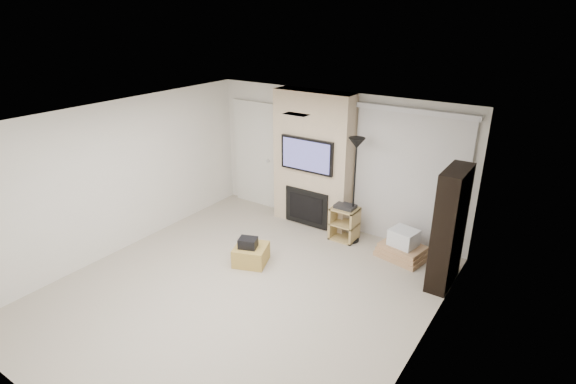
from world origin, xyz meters
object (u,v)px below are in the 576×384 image
Objects in this scene: box_stack at (403,247)px; bookshelf at (449,228)px; ottoman at (251,255)px; av_stand at (345,221)px; floor_lamp at (356,161)px.

box_stack is 1.10m from bookshelf.
av_stand is (0.86, 1.57, 0.20)m from ottoman.
ottoman is 0.59× the size of box_stack.
box_stack is at bearing 37.85° from ottoman.
ottoman is at bearing -118.78° from av_stand.
av_stand is 1.98m from bookshelf.
box_stack is 0.47× the size of bookshelf.
box_stack reaches higher than ottoman.
bookshelf is (1.86, -0.42, 0.55)m from av_stand.
av_stand is at bearing 177.60° from box_stack.
floor_lamp is 2.22× the size of box_stack.
bookshelf reaches higher than ottoman.
av_stand is at bearing 61.22° from ottoman.
ottoman is at bearing -142.15° from box_stack.
av_stand reaches higher than box_stack.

